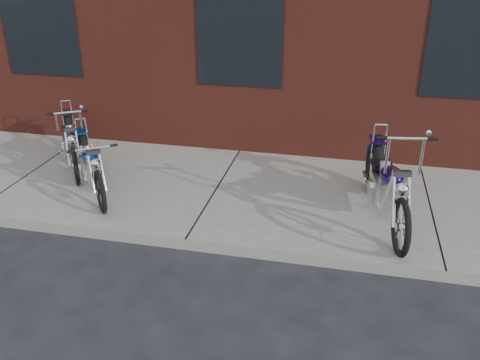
# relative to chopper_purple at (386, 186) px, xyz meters

# --- Properties ---
(ground) EXTENTS (120.00, 120.00, 0.00)m
(ground) POSITION_rel_chopper_purple_xyz_m (-2.35, -1.14, -0.58)
(ground) COLOR black
(ground) RESTS_ON ground
(sidewalk) EXTENTS (22.00, 3.00, 0.15)m
(sidewalk) POSITION_rel_chopper_purple_xyz_m (-2.35, 0.36, -0.50)
(sidewalk) COLOR slate
(sidewalk) RESTS_ON ground
(chopper_purple) EXTENTS (0.65, 2.37, 1.34)m
(chopper_purple) POSITION_rel_chopper_purple_xyz_m (0.00, 0.00, 0.00)
(chopper_purple) COLOR black
(chopper_purple) RESTS_ON sidewalk
(chopper_blue) EXTENTS (1.30, 1.71, 0.90)m
(chopper_blue) POSITION_rel_chopper_purple_xyz_m (-4.11, -0.08, -0.06)
(chopper_blue) COLOR black
(chopper_blue) RESTS_ON sidewalk
(chopper_third) EXTENTS (1.21, 1.82, 1.06)m
(chopper_third) POSITION_rel_chopper_purple_xyz_m (-4.82, 0.68, -0.05)
(chopper_third) COLOR black
(chopper_third) RESTS_ON sidewalk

